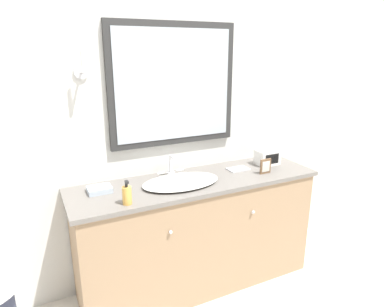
% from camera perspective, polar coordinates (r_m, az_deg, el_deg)
% --- Properties ---
extents(ground_plane, '(14.00, 14.00, 0.00)m').
position_cam_1_polar(ground_plane, '(2.67, 3.87, -23.88)').
color(ground_plane, silver).
extents(wall_back, '(8.00, 0.18, 2.55)m').
position_cam_1_polar(wall_back, '(2.58, -2.02, 6.57)').
color(wall_back, silver).
rests_on(wall_back, ground_plane).
extents(vanity_counter, '(1.80, 0.52, 0.86)m').
position_cam_1_polar(vanity_counter, '(2.63, 0.84, -13.07)').
color(vanity_counter, '#937556').
rests_on(vanity_counter, ground_plane).
extents(sink_basin, '(0.55, 0.38, 0.16)m').
position_cam_1_polar(sink_basin, '(2.37, -1.90, -4.63)').
color(sink_basin, white).
rests_on(sink_basin, vanity_counter).
extents(soap_bottle, '(0.06, 0.06, 0.15)m').
position_cam_1_polar(soap_bottle, '(2.08, -10.79, -6.78)').
color(soap_bottle, gold).
rests_on(soap_bottle, vanity_counter).
extents(appliance_box, '(0.18, 0.12, 0.12)m').
position_cam_1_polar(appliance_box, '(2.82, 12.45, -0.59)').
color(appliance_box, white).
rests_on(appliance_box, vanity_counter).
extents(picture_frame, '(0.09, 0.01, 0.11)m').
position_cam_1_polar(picture_frame, '(2.60, 12.15, -2.10)').
color(picture_frame, brown).
rests_on(picture_frame, vanity_counter).
extents(hand_towel_near_sink, '(0.15, 0.12, 0.04)m').
position_cam_1_polar(hand_towel_near_sink, '(2.31, -15.16, -5.81)').
color(hand_towel_near_sink, '#A8B7C6').
rests_on(hand_towel_near_sink, vanity_counter).
extents(metal_tray, '(0.16, 0.11, 0.01)m').
position_cam_1_polar(metal_tray, '(2.66, 7.70, -2.59)').
color(metal_tray, silver).
rests_on(metal_tray, vanity_counter).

